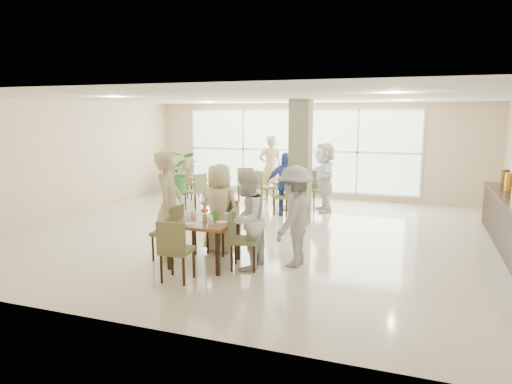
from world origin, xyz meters
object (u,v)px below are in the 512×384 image
(teen_left, at_px, (169,206))
(teen_far, at_px, (220,208))
(main_table, at_px, (205,226))
(teen_right, at_px, (247,220))
(round_table_left, at_px, (211,182))
(adult_a, at_px, (285,184))
(adult_b, at_px, (324,177))
(adult_standing, at_px, (271,168))
(round_table_right, at_px, (291,187))
(potted_plant, at_px, (182,173))
(teen_standing, at_px, (295,216))

(teen_left, height_order, teen_far, teen_left)
(main_table, xyz_separation_m, teen_right, (0.72, 0.06, 0.15))
(round_table_left, relative_size, teen_right, 0.74)
(adult_a, relative_size, adult_b, 0.87)
(teen_far, distance_m, adult_standing, 5.17)
(main_table, distance_m, round_table_left, 5.35)
(round_table_right, distance_m, adult_b, 0.94)
(potted_plant, bearing_deg, main_table, -57.97)
(round_table_left, xyz_separation_m, teen_left, (1.51, -4.83, 0.35))
(teen_left, relative_size, adult_b, 1.06)
(teen_left, distance_m, adult_a, 4.17)
(potted_plant, relative_size, teen_far, 0.84)
(teen_far, bearing_deg, teen_right, 143.73)
(round_table_right, bearing_deg, adult_standing, 130.88)
(potted_plant, distance_m, adult_standing, 2.93)
(round_table_left, relative_size, adult_b, 0.67)
(teen_standing, bearing_deg, teen_right, -51.43)
(adult_a, bearing_deg, adult_standing, 97.85)
(round_table_right, distance_m, teen_far, 4.12)
(round_table_right, bearing_deg, potted_plant, 165.15)
(teen_right, xyz_separation_m, adult_standing, (-1.48, 5.82, 0.14))
(round_table_right, xyz_separation_m, adult_standing, (-0.88, 1.02, 0.36))
(main_table, height_order, round_table_left, same)
(teen_far, height_order, teen_right, teen_right)
(potted_plant, bearing_deg, adult_b, -12.05)
(main_table, bearing_deg, adult_a, 87.61)
(teen_standing, xyz_separation_m, adult_b, (-0.39, 4.41, 0.06))
(teen_far, relative_size, adult_standing, 0.85)
(main_table, relative_size, teen_far, 0.63)
(teen_left, xyz_separation_m, adult_a, (0.86, 4.07, -0.16))
(round_table_left, xyz_separation_m, teen_right, (2.91, -4.81, 0.22))
(potted_plant, bearing_deg, adult_a, -24.52)
(adult_a, distance_m, adult_b, 1.14)
(adult_standing, bearing_deg, round_table_left, 10.33)
(teen_right, height_order, adult_standing, adult_standing)
(adult_a, relative_size, adult_standing, 0.82)
(round_table_right, xyz_separation_m, adult_a, (0.05, -0.75, 0.19))
(adult_standing, bearing_deg, adult_b, 125.53)
(adult_a, bearing_deg, main_table, -112.38)
(teen_left, distance_m, adult_b, 5.12)
(round_table_left, relative_size, adult_standing, 0.63)
(teen_left, relative_size, teen_far, 1.17)
(potted_plant, relative_size, teen_left, 0.72)
(main_table, height_order, adult_b, adult_b)
(round_table_left, height_order, adult_standing, adult_standing)
(main_table, xyz_separation_m, teen_standing, (1.41, 0.46, 0.17))
(round_table_right, height_order, teen_standing, teen_standing)
(teen_left, height_order, teen_standing, teen_left)
(teen_left, bearing_deg, main_table, -108.41)
(teen_standing, bearing_deg, round_table_left, -132.50)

